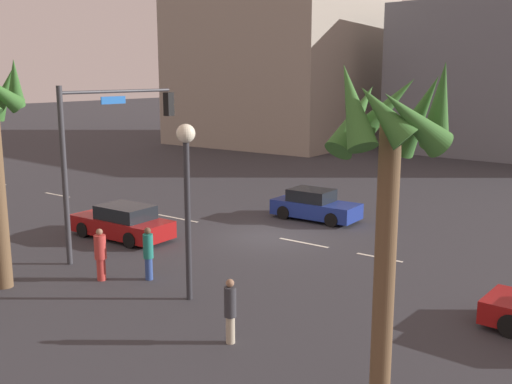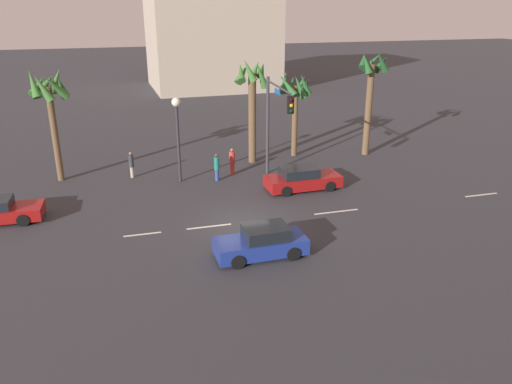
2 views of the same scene
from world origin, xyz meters
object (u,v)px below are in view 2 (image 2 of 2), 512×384
at_px(palm_tree_2, 252,91).
at_px(palm_tree_3, 371,82).
at_px(traffic_signal, 275,115).
at_px(palm_tree_1, 296,92).
at_px(pedestrian_2, 232,161).
at_px(building_1, 211,23).
at_px(streetlamp, 177,123).
at_px(palm_tree_0, 50,97).
at_px(car_0, 262,243).
at_px(car_1, 302,179).
at_px(pedestrian_1, 217,166).
at_px(pedestrian_0, 131,164).

bearing_deg(palm_tree_2, palm_tree_3, -2.77).
distance_m(traffic_signal, palm_tree_1, 6.04).
relative_size(pedestrian_2, palm_tree_3, 0.23).
bearing_deg(palm_tree_3, building_1, 98.39).
relative_size(streetlamp, palm_tree_3, 0.70).
bearing_deg(palm_tree_2, palm_tree_0, -177.91).
distance_m(palm_tree_2, palm_tree_3, 8.77).
distance_m(car_0, car_1, 8.96).
relative_size(car_0, building_1, 0.25).
relative_size(car_0, pedestrian_1, 2.31).
relative_size(pedestrian_0, building_1, 0.11).
bearing_deg(pedestrian_2, palm_tree_1, 28.23).
distance_m(car_0, traffic_signal, 10.61).
distance_m(palm_tree_2, building_1, 33.92).
xyz_separation_m(traffic_signal, pedestrian_2, (-2.20, 2.22, -3.41)).
distance_m(car_1, building_1, 40.52).
relative_size(streetlamp, palm_tree_2, 0.73).
distance_m(car_1, pedestrian_2, 5.23).
distance_m(pedestrian_1, palm_tree_1, 8.55).
bearing_deg(car_0, pedestrian_1, 89.36).
height_order(pedestrian_0, palm_tree_1, palm_tree_1).
distance_m(car_1, palm_tree_3, 10.42).
bearing_deg(building_1, palm_tree_1, -92.15).
height_order(traffic_signal, palm_tree_0, palm_tree_0).
xyz_separation_m(car_1, streetlamp, (-6.95, 3.46, 3.16)).
relative_size(car_0, palm_tree_1, 0.67).
bearing_deg(traffic_signal, pedestrian_2, 134.79).
relative_size(car_0, palm_tree_2, 0.56).
distance_m(palm_tree_1, palm_tree_3, 5.49).
bearing_deg(streetlamp, palm_tree_2, 26.36).
height_order(pedestrian_0, pedestrian_2, pedestrian_2).
height_order(streetlamp, building_1, building_1).
relative_size(pedestrian_0, palm_tree_1, 0.28).
xyz_separation_m(pedestrian_1, building_1, (6.97, 36.80, 7.18)).
relative_size(car_1, palm_tree_1, 0.74).
xyz_separation_m(streetlamp, pedestrian_0, (-2.92, 1.62, -2.90)).
relative_size(pedestrian_0, palm_tree_3, 0.23).
bearing_deg(traffic_signal, streetlamp, 163.12).
xyz_separation_m(traffic_signal, pedestrian_1, (-3.44, 1.24, -3.38)).
xyz_separation_m(streetlamp, palm_tree_1, (8.92, 3.38, 0.88)).
relative_size(palm_tree_2, building_1, 0.45).
height_order(traffic_signal, pedestrian_1, traffic_signal).
xyz_separation_m(pedestrian_1, palm_tree_1, (6.63, 3.88, 3.74)).
bearing_deg(car_0, traffic_signal, 69.08).
bearing_deg(car_0, pedestrian_2, 83.30).
bearing_deg(palm_tree_0, car_1, -21.82).
bearing_deg(pedestrian_2, car_0, -96.70).
bearing_deg(pedestrian_2, pedestrian_0, 169.93).
relative_size(pedestrian_1, palm_tree_0, 0.25).
height_order(pedestrian_2, palm_tree_1, palm_tree_1).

